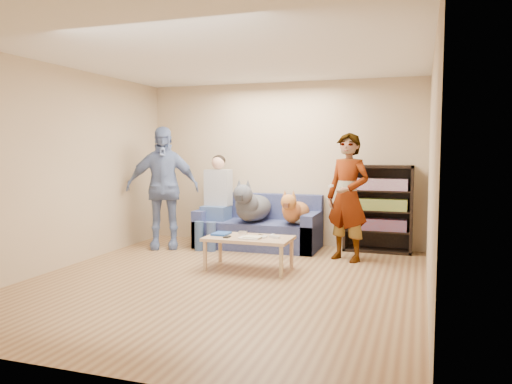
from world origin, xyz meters
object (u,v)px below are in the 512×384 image
(notebook_blue, at_px, (221,234))
(coffee_table, at_px, (249,241))
(dog_gray, at_px, (252,206))
(person_standing_right, at_px, (348,197))
(bookshelf, at_px, (378,207))
(sofa, at_px, (259,229))
(person_standing_left, at_px, (163,188))
(camera_silver, at_px, (243,233))
(dog_tan, at_px, (295,211))
(person_seated, at_px, (216,197))

(notebook_blue, bearing_deg, coffee_table, -7.13)
(dog_gray, bearing_deg, person_standing_right, -11.64)
(person_standing_right, height_order, bookshelf, person_standing_right)
(notebook_blue, relative_size, bookshelf, 0.20)
(notebook_blue, xyz_separation_m, sofa, (0.07, 1.38, -0.15))
(person_standing_right, bearing_deg, person_standing_left, -153.86)
(notebook_blue, distance_m, bookshelf, 2.48)
(person_standing_left, relative_size, camera_silver, 17.12)
(coffee_table, bearing_deg, person_standing_right, 39.56)
(dog_tan, bearing_deg, dog_gray, -176.84)
(camera_silver, height_order, dog_gray, dog_gray)
(person_standing_right, distance_m, dog_tan, 0.94)
(notebook_blue, bearing_deg, sofa, 87.19)
(person_standing_left, distance_m, notebook_blue, 1.65)
(person_standing_right, xyz_separation_m, dog_gray, (-1.50, 0.31, -0.21))
(dog_tan, xyz_separation_m, coffee_table, (-0.29, -1.27, -0.24))
(person_seated, relative_size, bookshelf, 1.13)
(person_standing_left, distance_m, bookshelf, 3.30)
(dog_tan, bearing_deg, coffee_table, -102.65)
(person_standing_left, bearing_deg, camera_silver, -49.89)
(camera_silver, distance_m, person_seated, 1.52)
(dog_gray, height_order, bookshelf, bookshelf)
(coffee_table, bearing_deg, dog_gray, 107.25)
(camera_silver, xyz_separation_m, dog_tan, (0.41, 1.15, 0.17))
(sofa, relative_size, coffee_table, 1.73)
(person_standing_right, xyz_separation_m, person_standing_left, (-2.84, -0.04, 0.06))
(camera_silver, bearing_deg, sofa, 99.18)
(person_standing_left, relative_size, bookshelf, 1.45)
(notebook_blue, relative_size, coffee_table, 0.24)
(camera_silver, height_order, dog_tan, dog_tan)
(sofa, distance_m, bookshelf, 1.86)
(dog_gray, relative_size, coffee_table, 1.16)
(dog_gray, bearing_deg, coffee_table, -72.75)
(person_standing_right, height_order, dog_tan, person_standing_right)
(dog_gray, relative_size, bookshelf, 0.98)
(person_standing_right, relative_size, coffee_table, 1.60)
(sofa, bearing_deg, dog_tan, -14.68)
(person_standing_right, bearing_deg, camera_silver, -121.65)
(person_standing_left, height_order, coffee_table, person_standing_left)
(camera_silver, relative_size, dog_gray, 0.09)
(person_seated, height_order, dog_gray, person_seated)
(person_seated, distance_m, dog_gray, 0.64)
(camera_silver, distance_m, dog_tan, 1.23)
(person_standing_right, xyz_separation_m, notebook_blue, (-1.52, -0.87, -0.45))
(notebook_blue, xyz_separation_m, bookshelf, (1.87, 1.62, 0.25))
(person_seated, height_order, bookshelf, person_seated)
(notebook_blue, bearing_deg, bookshelf, 40.88)
(dog_gray, height_order, coffee_table, dog_gray)
(person_seated, relative_size, coffee_table, 1.34)
(person_standing_left, xyz_separation_m, person_seated, (0.71, 0.42, -0.17))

